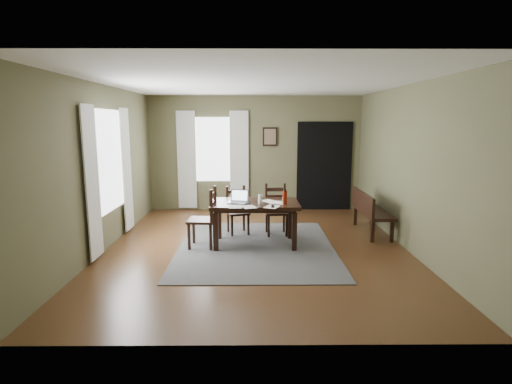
{
  "coord_description": "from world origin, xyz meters",
  "views": [
    {
      "loc": [
        -0.05,
        -6.49,
        2.1
      ],
      "look_at": [
        0.0,
        0.3,
        0.9
      ],
      "focal_mm": 28.0,
      "sensor_mm": 36.0,
      "label": 1
    }
  ],
  "objects_px": {
    "chair_back_left": "(237,211)",
    "dining_table": "(255,207)",
    "laptop": "(239,199)",
    "water_bottle": "(285,197)",
    "chair_end": "(205,218)",
    "bench": "(369,209)",
    "chair_back_right": "(276,210)"
  },
  "relations": [
    {
      "from": "chair_back_left",
      "to": "bench",
      "type": "xyz_separation_m",
      "value": [
        2.5,
        -0.0,
        0.04
      ]
    },
    {
      "from": "dining_table",
      "to": "chair_back_left",
      "type": "bearing_deg",
      "value": 114.26
    },
    {
      "from": "water_bottle",
      "to": "chair_back_left",
      "type": "bearing_deg",
      "value": 132.79
    },
    {
      "from": "chair_back_right",
      "to": "laptop",
      "type": "bearing_deg",
      "value": -139.21
    },
    {
      "from": "chair_back_left",
      "to": "water_bottle",
      "type": "distance_m",
      "value": 1.29
    },
    {
      "from": "water_bottle",
      "to": "dining_table",
      "type": "bearing_deg",
      "value": 161.61
    },
    {
      "from": "laptop",
      "to": "chair_back_left",
      "type": "bearing_deg",
      "value": 109.51
    },
    {
      "from": "chair_back_right",
      "to": "water_bottle",
      "type": "distance_m",
      "value": 0.92
    },
    {
      "from": "chair_end",
      "to": "chair_back_left",
      "type": "relative_size",
      "value": 1.15
    },
    {
      "from": "chair_back_left",
      "to": "dining_table",
      "type": "bearing_deg",
      "value": -82.25
    },
    {
      "from": "chair_end",
      "to": "water_bottle",
      "type": "relative_size",
      "value": 3.95
    },
    {
      "from": "laptop",
      "to": "water_bottle",
      "type": "distance_m",
      "value": 0.78
    },
    {
      "from": "bench",
      "to": "water_bottle",
      "type": "distance_m",
      "value": 1.94
    },
    {
      "from": "chair_end",
      "to": "bench",
      "type": "bearing_deg",
      "value": 109.93
    },
    {
      "from": "chair_back_left",
      "to": "laptop",
      "type": "distance_m",
      "value": 0.84
    },
    {
      "from": "chair_end",
      "to": "laptop",
      "type": "bearing_deg",
      "value": 104.67
    },
    {
      "from": "chair_end",
      "to": "chair_back_left",
      "type": "distance_m",
      "value": 1.0
    },
    {
      "from": "bench",
      "to": "laptop",
      "type": "relative_size",
      "value": 3.85
    },
    {
      "from": "laptop",
      "to": "water_bottle",
      "type": "height_order",
      "value": "water_bottle"
    },
    {
      "from": "chair_back_left",
      "to": "bench",
      "type": "bearing_deg",
      "value": -16.85
    },
    {
      "from": "chair_end",
      "to": "laptop",
      "type": "xyz_separation_m",
      "value": [
        0.56,
        0.11,
        0.31
      ]
    },
    {
      "from": "laptop",
      "to": "water_bottle",
      "type": "bearing_deg",
      "value": 5.56
    },
    {
      "from": "chair_back_right",
      "to": "water_bottle",
      "type": "bearing_deg",
      "value": -88.12
    },
    {
      "from": "bench",
      "to": "water_bottle",
      "type": "xyz_separation_m",
      "value": [
        -1.68,
        -0.89,
        0.4
      ]
    },
    {
      "from": "bench",
      "to": "water_bottle",
      "type": "bearing_deg",
      "value": 117.85
    },
    {
      "from": "dining_table",
      "to": "water_bottle",
      "type": "bearing_deg",
      "value": -18.65
    },
    {
      "from": "chair_end",
      "to": "chair_back_left",
      "type": "height_order",
      "value": "chair_end"
    },
    {
      "from": "dining_table",
      "to": "chair_back_left",
      "type": "xyz_separation_m",
      "value": [
        -0.33,
        0.73,
        -0.22
      ]
    },
    {
      "from": "chair_back_left",
      "to": "chair_back_right",
      "type": "bearing_deg",
      "value": -22.35
    },
    {
      "from": "bench",
      "to": "laptop",
      "type": "height_order",
      "value": "laptop"
    },
    {
      "from": "dining_table",
      "to": "chair_back_right",
      "type": "height_order",
      "value": "chair_back_right"
    },
    {
      "from": "chair_end",
      "to": "chair_back_left",
      "type": "bearing_deg",
      "value": 153.46
    }
  ]
}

